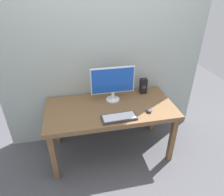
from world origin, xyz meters
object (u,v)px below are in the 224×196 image
Objects in this scene: desk at (111,112)px; keyboard_primary at (119,118)px; speaker_right at (143,86)px; mouse at (149,110)px; monitor at (113,82)px.

keyboard_primary reaches higher than desk.
speaker_right reaches higher than keyboard_primary.
keyboard_primary is 1.89× the size of speaker_right.
desk is 18.46× the size of mouse.
keyboard_primary is at bearing -92.25° from monitor.
monitor reaches higher than keyboard_primary.
desk is at bearing 100.03° from keyboard_primary.
monitor is 6.42× the size of mouse.
keyboard_primary is at bearing -79.97° from desk.
monitor is at bearing 87.75° from keyboard_primary.
monitor is at bearing -168.57° from speaker_right.
desk is at bearing -153.36° from speaker_right.
monitor is at bearing 69.15° from desk.
monitor is at bearing 141.30° from mouse.
desk is 0.46m from mouse.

